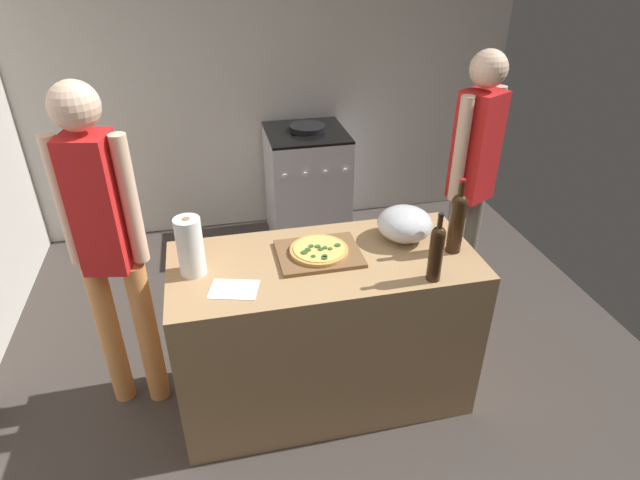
{
  "coord_description": "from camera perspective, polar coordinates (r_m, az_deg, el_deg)",
  "views": [
    {
      "loc": [
        -0.44,
        -1.49,
        2.26
      ],
      "look_at": [
        0.05,
        0.68,
        0.93
      ],
      "focal_mm": 29.59,
      "sensor_mm": 36.0,
      "label": 1
    }
  ],
  "objects": [
    {
      "name": "pizza",
      "position": [
        2.55,
        -0.11,
        -1.1
      ],
      "size": [
        0.28,
        0.28,
        0.03
      ],
      "color": "tan",
      "rests_on": "cutting_board"
    },
    {
      "name": "ground_plane",
      "position": [
        3.66,
        -3.09,
        -7.72
      ],
      "size": [
        4.2,
        3.28,
        0.02
      ],
      "primitive_type": "cube",
      "color": "#3F3833"
    },
    {
      "name": "person_in_stripes",
      "position": [
        2.64,
        -22.11,
        0.0
      ],
      "size": [
        0.36,
        0.24,
        1.74
      ],
      "color": "#D88C4C",
      "rests_on": "ground_plane"
    },
    {
      "name": "person_in_red",
      "position": [
        3.29,
        16.11,
        6.79
      ],
      "size": [
        0.35,
        0.28,
        1.71
      ],
      "color": "slate",
      "rests_on": "ground_plane"
    },
    {
      "name": "cutting_board",
      "position": [
        2.56,
        -0.11,
        -1.49
      ],
      "size": [
        0.4,
        0.32,
        0.02
      ],
      "primitive_type": "cube",
      "color": "brown",
      "rests_on": "counter"
    },
    {
      "name": "wine_bottle_amber",
      "position": [
        2.6,
        14.59,
        2.06
      ],
      "size": [
        0.07,
        0.07,
        0.38
      ],
      "color": "#331E0F",
      "rests_on": "counter"
    },
    {
      "name": "paper_towel_roll",
      "position": [
        2.44,
        -13.87,
        -0.7
      ],
      "size": [
        0.12,
        0.12,
        0.29
      ],
      "color": "white",
      "rests_on": "counter"
    },
    {
      "name": "stove",
      "position": [
        4.29,
        -1.44,
        5.94
      ],
      "size": [
        0.61,
        0.64,
        0.96
      ],
      "color": "#B7B7BC",
      "rests_on": "ground_plane"
    },
    {
      "name": "mixing_bowl",
      "position": [
        2.7,
        9.16,
        1.74
      ],
      "size": [
        0.28,
        0.28,
        0.17
      ],
      "color": "#B2B2B7",
      "rests_on": "counter"
    },
    {
      "name": "kitchen_wall_rear",
      "position": [
        4.36,
        -6.93,
        17.74
      ],
      "size": [
        4.2,
        0.1,
        2.6
      ],
      "primitive_type": "cube",
      "color": "beige",
      "rests_on": "ground_plane"
    },
    {
      "name": "wine_bottle_dark",
      "position": [
        2.37,
        12.47,
        -1.16
      ],
      "size": [
        0.06,
        0.06,
        0.34
      ],
      "color": "#331E0F",
      "rests_on": "counter"
    },
    {
      "name": "recipe_sheet",
      "position": [
        2.36,
        -9.3,
        -5.28
      ],
      "size": [
        0.24,
        0.2,
        0.0
      ],
      "primitive_type": "cube",
      "rotation": [
        0.0,
        0.0,
        -0.28
      ],
      "color": "white",
      "rests_on": "counter"
    },
    {
      "name": "counter",
      "position": [
        2.8,
        0.46,
        -9.73
      ],
      "size": [
        1.49,
        0.67,
        0.88
      ],
      "primitive_type": "cube",
      "color": "tan",
      "rests_on": "ground_plane"
    }
  ]
}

